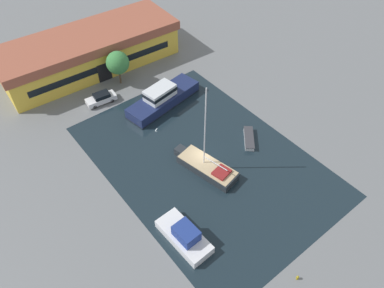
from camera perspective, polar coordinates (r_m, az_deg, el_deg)
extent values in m
plane|color=slate|center=(51.36, 1.82, -2.43)|extent=(440.00, 440.00, 0.00)
cube|color=black|center=(51.36, 1.82, -2.42)|extent=(24.27, 35.07, 0.01)
cube|color=gold|center=(69.48, -15.24, 13.00)|extent=(30.40, 11.86, 4.69)
cube|color=brown|center=(67.92, -15.75, 15.20)|extent=(31.31, 12.22, 1.55)
cube|color=black|center=(65.66, -13.17, 10.59)|extent=(2.40, 0.17, 3.29)
cube|color=black|center=(65.15, -13.31, 11.27)|extent=(25.44, 1.19, 1.17)
cylinder|color=brown|center=(64.72, -10.92, 10.05)|extent=(0.29, 0.29, 2.60)
sphere|color=#387A3D|center=(63.21, -11.26, 12.05)|extent=(3.79, 3.79, 3.79)
cube|color=silver|center=(61.57, -13.68, 6.67)|extent=(4.92, 2.38, 0.78)
cube|color=black|center=(61.19, -13.63, 7.23)|extent=(2.63, 1.91, 0.60)
cube|color=black|center=(60.96, -14.69, 6.79)|extent=(0.20, 1.50, 0.48)
cylinder|color=black|center=(60.87, -14.58, 5.49)|extent=(0.62, 0.26, 0.60)
cylinder|color=black|center=(62.16, -15.16, 6.32)|extent=(0.62, 0.26, 0.60)
cylinder|color=black|center=(61.48, -12.06, 6.49)|extent=(0.62, 0.26, 0.60)
cylinder|color=black|center=(62.76, -12.68, 7.30)|extent=(0.62, 0.26, 0.60)
cube|color=#23282D|center=(49.70, 2.36, -3.62)|extent=(4.69, 8.74, 1.14)
cube|color=#23282D|center=(51.70, -1.78, -1.07)|extent=(1.58, 1.46, 1.14)
cube|color=tan|center=(49.23, 2.38, -3.16)|extent=(4.50, 8.39, 0.08)
cylinder|color=silver|center=(45.06, 1.99, 2.35)|extent=(0.16, 0.16, 12.19)
cylinder|color=silver|center=(47.91, 3.60, -2.97)|extent=(0.89, 3.67, 0.12)
cube|color=maroon|center=(48.25, 4.53, -4.30)|extent=(2.46, 2.22, 0.30)
cube|color=#19234C|center=(59.63, -4.38, 6.78)|extent=(13.17, 5.89, 1.71)
cube|color=black|center=(60.09, -4.34, 6.25)|extent=(13.31, 5.99, 0.18)
cube|color=silver|center=(58.23, -4.92, 7.80)|extent=(5.22, 3.51, 1.75)
cube|color=black|center=(58.12, -4.93, 7.94)|extent=(5.33, 3.60, 0.56)
cube|color=silver|center=(54.32, 8.66, 0.79)|extent=(3.77, 4.08, 0.62)
cube|color=#333338|center=(54.08, 8.70, 1.06)|extent=(3.94, 4.26, 0.08)
cube|color=silver|center=(43.67, -1.23, -13.93)|extent=(3.27, 7.12, 1.15)
cube|color=navy|center=(42.39, -0.89, -13.42)|extent=(2.20, 2.89, 1.45)
cylinder|color=olive|center=(43.33, 15.74, -19.06)|extent=(0.26, 0.26, 0.35)
sphere|color=olive|center=(43.10, 15.81, -18.92)|extent=(0.28, 0.28, 0.28)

